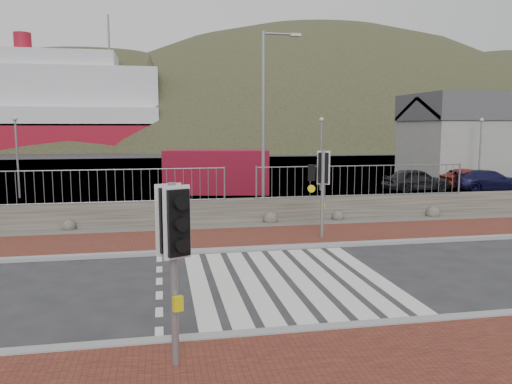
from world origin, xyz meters
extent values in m
plane|color=#28282B|center=(0.00, 0.00, 0.00)|extent=(220.00, 220.00, 0.00)
cube|color=brown|center=(0.00, 4.50, 0.04)|extent=(40.00, 3.00, 0.08)
cube|color=gray|center=(0.00, -3.00, 0.05)|extent=(40.00, 0.25, 0.12)
cube|color=gray|center=(0.00, 3.00, 0.05)|extent=(40.00, 0.25, 0.12)
cube|color=silver|center=(-2.10, 0.00, 0.01)|extent=(0.42, 5.60, 0.01)
cube|color=silver|center=(-1.50, 0.00, 0.01)|extent=(0.42, 5.60, 0.01)
cube|color=silver|center=(-0.90, 0.00, 0.01)|extent=(0.42, 5.60, 0.01)
cube|color=silver|center=(-0.30, 0.00, 0.01)|extent=(0.42, 5.60, 0.01)
cube|color=silver|center=(0.30, 0.00, 0.01)|extent=(0.42, 5.60, 0.01)
cube|color=silver|center=(0.90, 0.00, 0.01)|extent=(0.42, 5.60, 0.01)
cube|color=silver|center=(1.50, 0.00, 0.01)|extent=(0.42, 5.60, 0.01)
cube|color=silver|center=(2.10, 0.00, 0.01)|extent=(0.42, 5.60, 0.01)
cube|color=#59544C|center=(0.00, 6.50, 0.03)|extent=(40.00, 1.50, 0.06)
cube|color=#4B473E|center=(0.00, 7.30, 0.45)|extent=(40.00, 0.60, 0.90)
cylinder|color=gray|center=(-4.80, 7.15, 2.10)|extent=(8.40, 0.04, 0.04)
cylinder|color=gray|center=(-0.60, 7.15, 1.50)|extent=(0.07, 0.07, 1.20)
cylinder|color=gray|center=(4.80, 7.15, 2.10)|extent=(8.40, 0.04, 0.04)
cylinder|color=gray|center=(0.60, 7.15, 1.50)|extent=(0.07, 0.07, 1.20)
cylinder|color=gray|center=(9.00, 7.15, 1.50)|extent=(0.07, 0.07, 1.20)
cube|color=#4C4C4F|center=(0.00, 27.90, 0.00)|extent=(120.00, 40.00, 0.50)
cube|color=#3F4C54|center=(0.00, 62.90, 0.00)|extent=(220.00, 50.00, 0.05)
cube|color=silver|center=(-18.00, 67.90, 9.00)|extent=(30.00, 12.00, 6.00)
cube|color=silver|center=(-18.00, 67.90, 13.00)|extent=(18.00, 10.00, 2.50)
cylinder|color=maroon|center=(-22.00, 67.90, 15.50)|extent=(2.40, 2.40, 3.00)
cylinder|color=gray|center=(-10.00, 67.90, 17.00)|extent=(0.30, 0.30, 6.00)
cube|color=#9E9E99|center=(20.00, 19.90, 2.00)|extent=(12.00, 6.00, 4.00)
cube|color=#4C4C51|center=(20.00, 19.90, 4.90)|extent=(12.20, 6.20, 1.80)
ellipsoid|color=#2A331F|center=(-15.00, 87.90, -20.00)|extent=(106.40, 68.40, 76.00)
ellipsoid|color=#2A331F|center=(30.00, 87.90, -26.00)|extent=(140.00, 90.00, 100.00)
ellipsoid|color=#2A331F|center=(75.00, 87.90, -20.00)|extent=(112.00, 72.00, 80.00)
cylinder|color=gray|center=(-2.75, -3.89, 1.41)|extent=(0.11, 0.11, 2.82)
cube|color=#CEC10C|center=(-2.75, -3.89, 1.06)|extent=(0.16, 0.13, 0.22)
cube|color=black|center=(-2.75, -3.89, 2.26)|extent=(0.46, 0.38, 1.06)
sphere|color=#0CE53F|center=(-2.75, -3.89, 1.96)|extent=(0.15, 0.15, 0.15)
cylinder|color=gray|center=(2.15, 3.99, 1.44)|extent=(0.11, 0.11, 2.87)
cube|color=#CEC10C|center=(2.15, 3.99, 1.08)|extent=(0.16, 0.13, 0.23)
cube|color=black|center=(2.15, 3.99, 2.31)|extent=(0.48, 0.39, 1.08)
sphere|color=#0CE53F|center=(2.15, 3.99, 2.00)|extent=(0.15, 0.15, 0.15)
cube|color=black|center=(1.82, 4.14, 2.15)|extent=(0.27, 0.24, 0.51)
cylinder|color=gray|center=(1.06, 8.10, 3.61)|extent=(0.13, 0.13, 7.22)
cylinder|color=gray|center=(1.69, 8.10, 7.13)|extent=(1.26, 0.08, 0.08)
cube|color=beige|center=(2.32, 8.10, 7.11)|extent=(0.41, 0.20, 0.11)
cube|color=maroon|center=(0.14, 16.04, 1.17)|extent=(5.98, 3.37, 2.35)
imported|color=black|center=(11.19, 14.60, 0.64)|extent=(3.82, 1.68, 1.28)
imported|color=#4F120B|center=(14.78, 14.80, 0.58)|extent=(3.59, 1.43, 1.16)
imported|color=#121238|center=(15.29, 13.90, 0.59)|extent=(4.27, 2.19, 1.19)
camera|label=1|loc=(-2.90, -11.06, 3.61)|focal=35.00mm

